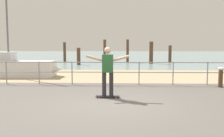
{
  "coord_description": "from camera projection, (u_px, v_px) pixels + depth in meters",
  "views": [
    {
      "loc": [
        0.26,
        -7.4,
        1.81
      ],
      "look_at": [
        -0.1,
        2.0,
        0.9
      ],
      "focal_mm": 39.67,
      "sensor_mm": 36.0,
      "label": 1
    }
  ],
  "objects": [
    {
      "name": "ground_plane",
      "position": [
        111.0,
        113.0,
        6.55
      ],
      "size": [
        24.0,
        10.0,
        0.04
      ],
      "primitive_type": "cube",
      "color": "#605B56",
      "rests_on": "ground"
    },
    {
      "name": "beach_strip",
      "position": [
        117.0,
        76.0,
        14.5
      ],
      "size": [
        24.0,
        6.0,
        0.04
      ],
      "primitive_type": "cube",
      "color": "tan",
      "rests_on": "ground"
    },
    {
      "name": "sea_surface",
      "position": [
        120.0,
        55.0,
        42.35
      ],
      "size": [
        72.0,
        50.0,
        0.04
      ],
      "primitive_type": "cube",
      "color": "#849EA3",
      "rests_on": "ground"
    },
    {
      "name": "railing_fence",
      "position": [
        105.0,
        70.0,
        11.07
      ],
      "size": [
        12.1,
        0.05,
        1.05
      ],
      "color": "gray",
      "rests_on": "ground"
    },
    {
      "name": "sailboat",
      "position": [
        17.0,
        68.0,
        13.79
      ],
      "size": [
        4.98,
        1.51,
        5.63
      ],
      "color": "silver",
      "rests_on": "ground"
    },
    {
      "name": "skateboard",
      "position": [
        108.0,
        96.0,
        8.34
      ],
      "size": [
        0.8,
        0.21,
        0.08
      ],
      "color": "black",
      "rests_on": "ground"
    },
    {
      "name": "skateboarder",
      "position": [
        108.0,
        68.0,
        8.25
      ],
      "size": [
        1.45,
        0.22,
        1.65
      ],
      "color": "#26262B",
      "rests_on": "skateboard"
    },
    {
      "name": "bollard_short",
      "position": [
        221.0,
        79.0,
        10.39
      ],
      "size": [
        0.18,
        0.18,
        0.74
      ],
      "primitive_type": "cylinder",
      "color": "#513826",
      "rests_on": "ground"
    },
    {
      "name": "seagull",
      "position": [
        221.0,
        69.0,
        10.33
      ],
      "size": [
        0.34,
        0.41,
        0.18
      ],
      "color": "white",
      "rests_on": "bollard_short"
    },
    {
      "name": "groyne_post_0",
      "position": [
        65.0,
        52.0,
        26.12
      ],
      "size": [
        0.29,
        0.29,
        2.06
      ],
      "primitive_type": "cylinder",
      "color": "#513826",
      "rests_on": "ground"
    },
    {
      "name": "groyne_post_1",
      "position": [
        79.0,
        56.0,
        21.94
      ],
      "size": [
        0.33,
        0.33,
        1.53
      ],
      "primitive_type": "cylinder",
      "color": "#513826",
      "rests_on": "ground"
    },
    {
      "name": "groyne_post_2",
      "position": [
        105.0,
        52.0,
        23.67
      ],
      "size": [
        0.27,
        0.27,
        2.29
      ],
      "primitive_type": "cylinder",
      "color": "#513826",
      "rests_on": "ground"
    },
    {
      "name": "groyne_post_3",
      "position": [
        128.0,
        51.0,
        24.24
      ],
      "size": [
        0.26,
        0.26,
        2.31
      ],
      "primitive_type": "cylinder",
      "color": "#513826",
      "rests_on": "ground"
    },
    {
      "name": "groyne_post_4",
      "position": [
        151.0,
        53.0,
        23.35
      ],
      "size": [
        0.37,
        0.37,
        2.09
      ],
      "primitive_type": "cylinder",
      "color": "#513826",
      "rests_on": "ground"
    },
    {
      "name": "groyne_post_5",
      "position": [
        170.0,
        54.0,
        25.51
      ],
      "size": [
        0.32,
        0.32,
        1.73
      ],
      "primitive_type": "cylinder",
      "color": "#513826",
      "rests_on": "ground"
    }
  ]
}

